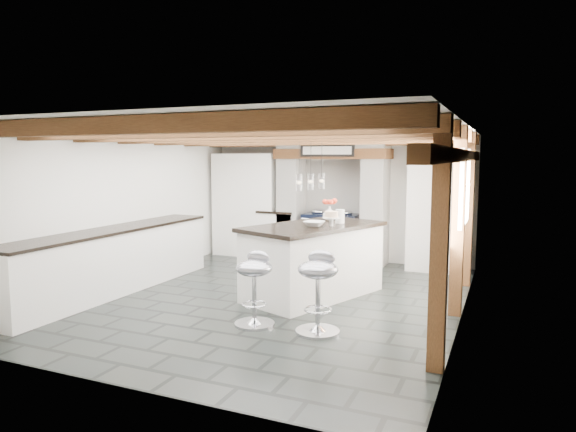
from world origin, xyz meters
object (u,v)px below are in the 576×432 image
at_px(bar_stool_near, 318,283).
at_px(bar_stool_far, 255,280).
at_px(range_cooker, 332,237).
at_px(kitchen_island, 314,260).

relative_size(bar_stool_near, bar_stool_far, 1.06).
bearing_deg(bar_stool_near, bar_stool_far, 179.40).
bearing_deg(bar_stool_near, range_cooker, 102.32).
height_order(range_cooker, kitchen_island, kitchen_island).
height_order(kitchen_island, bar_stool_near, kitchen_island).
height_order(range_cooker, bar_stool_far, range_cooker).
xyz_separation_m(kitchen_island, bar_stool_near, (0.58, -1.41, 0.05)).
distance_m(kitchen_island, bar_stool_far, 1.46).
xyz_separation_m(range_cooker, bar_stool_far, (0.34, -3.79, 0.07)).
relative_size(range_cooker, kitchen_island, 0.44).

